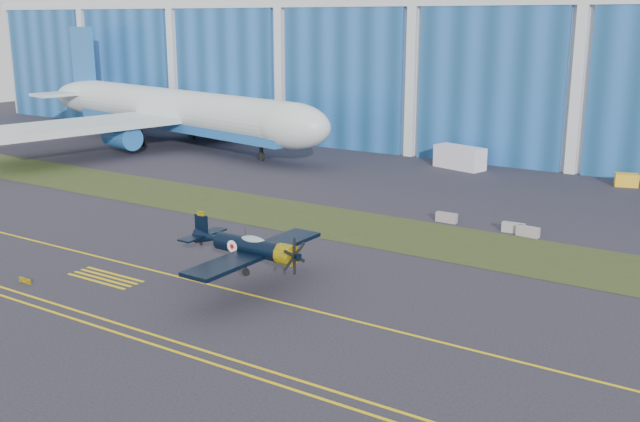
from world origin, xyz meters
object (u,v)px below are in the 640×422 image
Objects in this scene: shipping_container at (460,157)px; warbird at (249,247)px; jetliner at (176,65)px; tug at (626,180)px.

warbird is at bearing -68.94° from shipping_container.
jetliner is 63.72m from tug.
warbird is 0.16× the size of jetliner.
shipping_container is (42.44, 6.10, -10.35)m from jetliner.
warbird is 1.95× the size of shipping_container.
shipping_container is (-5.01, 48.90, -1.73)m from warbird.
jetliner reaches higher than shipping_container.
warbird is 49.19m from shipping_container.
jetliner is 31.14× the size of tug.
jetliner is at bearing 138.94° from warbird.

